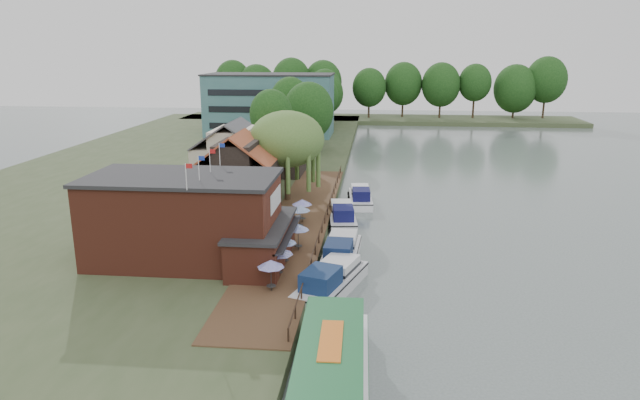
{
  "coord_description": "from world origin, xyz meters",
  "views": [
    {
      "loc": [
        -0.29,
        -44.64,
        18.25
      ],
      "look_at": [
        -6.0,
        12.0,
        3.0
      ],
      "focal_mm": 32.0,
      "sensor_mm": 36.0,
      "label": 1
    }
  ],
  "objects_px": {
    "pub": "(207,219)",
    "cottage_a": "(239,173)",
    "umbrella_0": "(271,275)",
    "umbrella_3": "(298,237)",
    "willow": "(287,156)",
    "cruiser_3": "(360,195)",
    "hotel_block": "(270,104)",
    "cottage_b": "(234,155)",
    "cruiser_1": "(341,249)",
    "swan": "(324,352)",
    "cruiser_2": "(342,213)",
    "umbrella_5": "(300,217)",
    "umbrella_6": "(302,211)",
    "cottage_c": "(278,144)",
    "umbrella_4": "(287,227)",
    "tour_boat": "(330,374)",
    "cruiser_0": "(331,277)",
    "umbrella_2": "(284,251)",
    "umbrella_1": "(278,262)"
  },
  "relations": [
    {
      "from": "pub",
      "to": "cruiser_3",
      "type": "height_order",
      "value": "pub"
    },
    {
      "from": "willow",
      "to": "tour_boat",
      "type": "bearing_deg",
      "value": -77.75
    },
    {
      "from": "umbrella_0",
      "to": "cruiser_2",
      "type": "xyz_separation_m",
      "value": [
        3.89,
        20.52,
        -1.14
      ]
    },
    {
      "from": "hotel_block",
      "to": "willow",
      "type": "height_order",
      "value": "hotel_block"
    },
    {
      "from": "umbrella_0",
      "to": "umbrella_3",
      "type": "bearing_deg",
      "value": 85.0
    },
    {
      "from": "hotel_block",
      "to": "cottage_b",
      "type": "distance_m",
      "value": 46.21
    },
    {
      "from": "cottage_a",
      "to": "cruiser_0",
      "type": "relative_size",
      "value": 0.84
    },
    {
      "from": "hotel_block",
      "to": "cruiser_2",
      "type": "relative_size",
      "value": 2.66
    },
    {
      "from": "cottage_a",
      "to": "tour_boat",
      "type": "distance_m",
      "value": 34.72
    },
    {
      "from": "pub",
      "to": "umbrella_6",
      "type": "xyz_separation_m",
      "value": [
        6.35,
        11.32,
        -2.36
      ]
    },
    {
      "from": "pub",
      "to": "cottage_b",
      "type": "height_order",
      "value": "cottage_b"
    },
    {
      "from": "cottage_a",
      "to": "cruiser_3",
      "type": "bearing_deg",
      "value": 31.83
    },
    {
      "from": "cottage_c",
      "to": "willow",
      "type": "bearing_deg",
      "value": -75.96
    },
    {
      "from": "umbrella_0",
      "to": "cottage_b",
      "type": "bearing_deg",
      "value": 108.56
    },
    {
      "from": "umbrella_5",
      "to": "swan",
      "type": "height_order",
      "value": "umbrella_5"
    },
    {
      "from": "cottage_c",
      "to": "umbrella_6",
      "type": "height_order",
      "value": "cottage_c"
    },
    {
      "from": "cottage_c",
      "to": "umbrella_4",
      "type": "bearing_deg",
      "value": -78.57
    },
    {
      "from": "pub",
      "to": "cruiser_1",
      "type": "relative_size",
      "value": 1.98
    },
    {
      "from": "pub",
      "to": "umbrella_4",
      "type": "height_order",
      "value": "pub"
    },
    {
      "from": "cottage_c",
      "to": "umbrella_1",
      "type": "height_order",
      "value": "cottage_c"
    },
    {
      "from": "umbrella_5",
      "to": "umbrella_3",
      "type": "bearing_deg",
      "value": -83.61
    },
    {
      "from": "cruiser_0",
      "to": "swan",
      "type": "height_order",
      "value": "cruiser_0"
    },
    {
      "from": "swan",
      "to": "umbrella_6",
      "type": "bearing_deg",
      "value": 100.61
    },
    {
      "from": "cruiser_1",
      "to": "cruiser_2",
      "type": "distance_m",
      "value": 11.47
    },
    {
      "from": "cruiser_3",
      "to": "swan",
      "type": "xyz_separation_m",
      "value": [
        -1.09,
        -35.54,
        -0.88
      ]
    },
    {
      "from": "umbrella_2",
      "to": "swan",
      "type": "height_order",
      "value": "umbrella_2"
    },
    {
      "from": "cruiser_0",
      "to": "cruiser_3",
      "type": "xyz_separation_m",
      "value": [
        1.43,
        26.06,
        -0.15
      ]
    },
    {
      "from": "cruiser_2",
      "to": "tour_boat",
      "type": "height_order",
      "value": "tour_boat"
    },
    {
      "from": "cruiser_3",
      "to": "cottage_c",
      "type": "bearing_deg",
      "value": 132.94
    },
    {
      "from": "umbrella_2",
      "to": "cruiser_0",
      "type": "distance_m",
      "value": 4.88
    },
    {
      "from": "hotel_block",
      "to": "swan",
      "type": "relative_size",
      "value": 57.73
    },
    {
      "from": "cottage_a",
      "to": "umbrella_4",
      "type": "height_order",
      "value": "cottage_a"
    },
    {
      "from": "cottage_c",
      "to": "umbrella_3",
      "type": "distance_m",
      "value": 31.87
    },
    {
      "from": "willow",
      "to": "cruiser_3",
      "type": "relative_size",
      "value": 1.13
    },
    {
      "from": "umbrella_2",
      "to": "swan",
      "type": "relative_size",
      "value": 5.4
    },
    {
      "from": "umbrella_4",
      "to": "cruiser_3",
      "type": "bearing_deg",
      "value": 70.31
    },
    {
      "from": "cruiser_0",
      "to": "hotel_block",
      "type": "bearing_deg",
      "value": 122.17
    },
    {
      "from": "cottage_a",
      "to": "cruiser_1",
      "type": "xyz_separation_m",
      "value": [
        11.82,
        -11.66,
        -4.02
      ]
    },
    {
      "from": "swan",
      "to": "cottage_b",
      "type": "bearing_deg",
      "value": 111.54
    },
    {
      "from": "hotel_block",
      "to": "cottage_b",
      "type": "height_order",
      "value": "hotel_block"
    },
    {
      "from": "cruiser_0",
      "to": "cottage_b",
      "type": "bearing_deg",
      "value": 135.46
    },
    {
      "from": "pub",
      "to": "cottage_b",
      "type": "xyz_separation_m",
      "value": [
        -4.0,
        25.0,
        0.6
      ]
    },
    {
      "from": "cottage_b",
      "to": "cruiser_2",
      "type": "height_order",
      "value": "cottage_b"
    },
    {
      "from": "umbrella_0",
      "to": "umbrella_2",
      "type": "distance_m",
      "value": 5.25
    },
    {
      "from": "willow",
      "to": "cruiser_1",
      "type": "xyz_separation_m",
      "value": [
        7.32,
        -16.66,
        -4.98
      ]
    },
    {
      "from": "cottage_b",
      "to": "swan",
      "type": "height_order",
      "value": "cottage_b"
    },
    {
      "from": "umbrella_0",
      "to": "swan",
      "type": "xyz_separation_m",
      "value": [
        4.5,
        -6.8,
        -2.07
      ]
    },
    {
      "from": "hotel_block",
      "to": "umbrella_5",
      "type": "xyz_separation_m",
      "value": [
        14.41,
        -61.92,
        -4.86
      ]
    },
    {
      "from": "cottage_b",
      "to": "willow",
      "type": "relative_size",
      "value": 0.92
    },
    {
      "from": "pub",
      "to": "cottage_a",
      "type": "bearing_deg",
      "value": 93.81
    }
  ]
}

